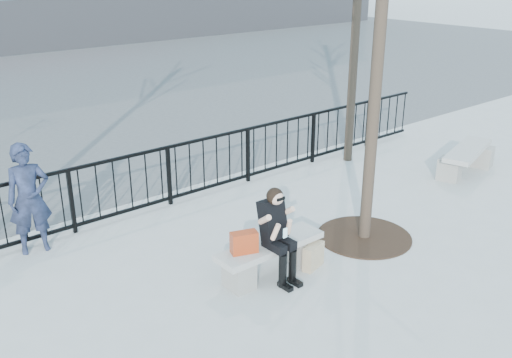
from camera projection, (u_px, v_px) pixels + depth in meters
ground at (270, 274)px, 8.06m from camera, size 120.00×120.00×0.00m
railing at (159, 178)px, 10.02m from camera, size 14.00×0.06×1.10m
tree_grate at (364, 236)px, 9.11m from camera, size 1.50×1.50×0.02m
bench_main at (270, 255)px, 7.95m from camera, size 1.65×0.46×0.49m
bench_second at (467, 158)px, 11.72m from camera, size 1.82×0.51×0.54m
seated_woman at (278, 235)px, 7.70m from camera, size 0.50×0.64×1.34m
handbag at (244, 242)px, 7.58m from camera, size 0.39×0.28×0.30m
shopping_bag at (313, 256)px, 8.16m from camera, size 0.41×0.24×0.37m
standing_man at (29, 199)px, 8.41m from camera, size 0.68×0.51×1.70m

